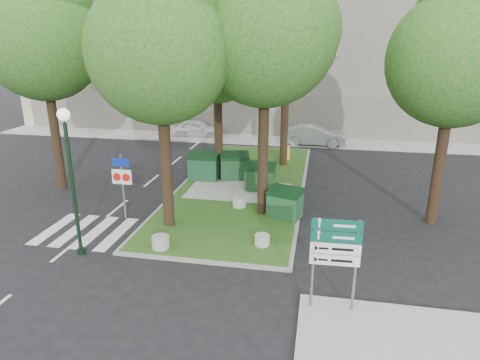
% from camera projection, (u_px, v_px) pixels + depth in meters
% --- Properties ---
extents(ground, '(120.00, 120.00, 0.00)m').
position_uv_depth(ground, '(186.00, 260.00, 14.72)').
color(ground, black).
rests_on(ground, ground).
extents(median_island, '(6.00, 16.00, 0.12)m').
position_uv_depth(median_island, '(243.00, 185.00, 22.07)').
color(median_island, '#244213').
rests_on(median_island, ground).
extents(median_kerb, '(6.30, 16.30, 0.10)m').
position_uv_depth(median_kerb, '(243.00, 185.00, 22.07)').
color(median_kerb, gray).
rests_on(median_kerb, ground).
extents(sidewalk_corner, '(5.00, 4.00, 0.12)m').
position_uv_depth(sidewalk_corner, '(400.00, 354.00, 10.28)').
color(sidewalk_corner, '#999993').
rests_on(sidewalk_corner, ground).
extents(building_sidewalk, '(42.00, 3.00, 0.12)m').
position_uv_depth(building_sidewalk, '(262.00, 140.00, 31.95)').
color(building_sidewalk, '#999993').
rests_on(building_sidewalk, ground).
extents(zebra_crossing, '(5.00, 3.00, 0.01)m').
position_uv_depth(zebra_crossing, '(106.00, 233.00, 16.79)').
color(zebra_crossing, silver).
rests_on(zebra_crossing, ground).
extents(apartment_building, '(41.00, 12.00, 16.00)m').
position_uv_depth(apartment_building, '(276.00, 29.00, 36.44)').
color(apartment_building, tan).
rests_on(apartment_building, ground).
extents(tree_median_near_left, '(5.20, 5.20, 10.53)m').
position_uv_depth(tree_median_near_left, '(162.00, 37.00, 15.06)').
color(tree_median_near_left, black).
rests_on(tree_median_near_left, ground).
extents(tree_median_near_right, '(5.60, 5.60, 11.46)m').
position_uv_depth(tree_median_near_right, '(268.00, 18.00, 16.09)').
color(tree_median_near_right, black).
rests_on(tree_median_near_right, ground).
extents(tree_median_mid, '(4.80, 4.80, 9.99)m').
position_uv_depth(tree_median_mid, '(219.00, 45.00, 21.14)').
color(tree_median_mid, black).
rests_on(tree_median_mid, ground).
extents(tree_median_far, '(5.80, 5.80, 11.93)m').
position_uv_depth(tree_median_far, '(290.00, 18.00, 22.94)').
color(tree_median_far, black).
rests_on(tree_median_far, ground).
extents(tree_street_left, '(5.40, 5.40, 11.00)m').
position_uv_depth(tree_street_left, '(43.00, 30.00, 19.47)').
color(tree_street_left, black).
rests_on(tree_street_left, ground).
extents(tree_street_right, '(5.00, 5.00, 10.06)m').
position_uv_depth(tree_street_right, '(459.00, 47.00, 15.61)').
color(tree_street_right, black).
rests_on(tree_street_right, ground).
extents(dumpster_a, '(1.62, 1.14, 1.49)m').
position_uv_depth(dumpster_a, '(204.00, 166.00, 22.71)').
color(dumpster_a, '#103B1F').
rests_on(dumpster_a, median_island).
extents(dumpster_b, '(1.74, 1.40, 1.43)m').
position_uv_depth(dumpster_b, '(235.00, 166.00, 22.76)').
color(dumpster_b, '#0F3618').
rests_on(dumpster_b, median_island).
extents(dumpster_c, '(1.48, 1.05, 1.36)m').
position_uv_depth(dumpster_c, '(260.00, 177.00, 21.09)').
color(dumpster_c, '#103612').
rests_on(dumpster_c, median_island).
extents(dumpster_d, '(1.59, 1.32, 1.27)m').
position_uv_depth(dumpster_d, '(285.00, 203.00, 17.85)').
color(dumpster_d, '#14431F').
rests_on(dumpster_d, median_island).
extents(bollard_left, '(0.63, 0.63, 0.45)m').
position_uv_depth(bollard_left, '(161.00, 242.00, 15.29)').
color(bollard_left, '#9B9B96').
rests_on(bollard_left, median_island).
extents(bollard_right, '(0.55, 0.55, 0.39)m').
position_uv_depth(bollard_right, '(262.00, 240.00, 15.51)').
color(bollard_right, '#ABACA6').
rests_on(bollard_right, median_island).
extents(bollard_mid, '(0.61, 0.61, 0.44)m').
position_uv_depth(bollard_mid, '(239.00, 202.00, 19.08)').
color(bollard_mid, '#A2A19D').
rests_on(bollard_mid, median_island).
extents(litter_bin, '(0.46, 0.46, 0.80)m').
position_uv_depth(litter_bin, '(286.00, 153.00, 26.38)').
color(litter_bin, gold).
rests_on(litter_bin, median_island).
extents(street_lamp, '(0.41, 0.41, 5.16)m').
position_uv_depth(street_lamp, '(70.00, 166.00, 14.18)').
color(street_lamp, black).
rests_on(street_lamp, ground).
extents(traffic_sign_pole, '(0.85, 0.09, 2.82)m').
position_uv_depth(traffic_sign_pole, '(122.00, 178.00, 17.60)').
color(traffic_sign_pole, slate).
rests_on(traffic_sign_pole, ground).
extents(directional_sign, '(1.34, 0.13, 2.67)m').
position_uv_depth(directional_sign, '(335.00, 250.00, 11.39)').
color(directional_sign, slate).
rests_on(directional_sign, sidewalk_corner).
extents(car_white, '(4.03, 1.90, 1.33)m').
position_uv_depth(car_white, '(197.00, 129.00, 32.97)').
color(car_white, white).
rests_on(car_white, ground).
extents(car_silver, '(4.56, 1.67, 1.49)m').
position_uv_depth(car_silver, '(314.00, 135.00, 30.28)').
color(car_silver, '#ADB1B6').
rests_on(car_silver, ground).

